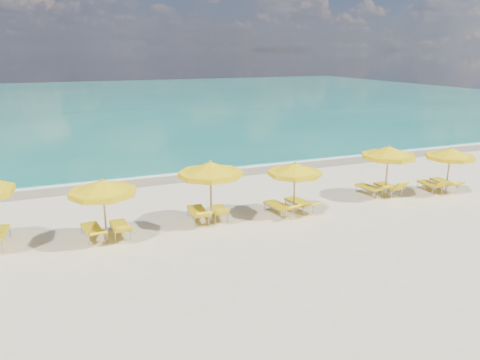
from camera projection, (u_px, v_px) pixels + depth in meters
name	position (u px, v px, depth m)	size (l,w,h in m)	color
ground_plane	(255.00, 219.00, 18.30)	(120.00, 120.00, 0.00)	beige
ocean	(104.00, 101.00, 61.01)	(120.00, 80.00, 0.30)	#136E5C
wet_sand_band	(198.00, 174.00, 24.89)	(120.00, 2.60, 0.01)	tan
foam_line	(193.00, 171.00, 25.60)	(120.00, 1.20, 0.03)	white
whitecap_near	(68.00, 149.00, 31.21)	(14.00, 0.36, 0.05)	white
whitecap_far	(226.00, 123.00, 42.61)	(18.00, 0.30, 0.05)	white
umbrella_1	(103.00, 188.00, 15.50)	(2.52, 2.52, 2.30)	tan
umbrella_2	(210.00, 170.00, 17.29)	(3.03, 3.03, 2.47)	tan
umbrella_3	(295.00, 170.00, 18.29)	(2.73, 2.73, 2.19)	tan
umbrella_4	(388.00, 153.00, 20.45)	(2.78, 2.78, 2.40)	tan
umbrella_5	(450.00, 154.00, 21.05)	(2.69, 2.69, 2.19)	tan
lounger_1_left	(93.00, 233.00, 16.32)	(0.77, 1.86, 0.65)	#A5A8AD
lounger_1_right	(120.00, 230.00, 16.59)	(0.61, 1.73, 0.74)	#A5A8AD
lounger_2_left	(198.00, 216.00, 18.00)	(0.80, 1.97, 0.78)	#A5A8AD
lounger_2_right	(219.00, 214.00, 18.33)	(0.81, 1.65, 0.73)	#A5A8AD
lounger_3_left	(279.00, 209.00, 18.75)	(0.84, 1.86, 0.71)	#A5A8AD
lounger_3_right	(300.00, 205.00, 19.25)	(0.89, 1.85, 0.64)	#A5A8AD
lounger_4_left	(370.00, 191.00, 21.28)	(0.85, 1.79, 0.72)	#A5A8AD
lounger_4_right	(388.00, 190.00, 21.39)	(0.62, 1.74, 0.85)	#A5A8AD
lounger_5_left	(430.00, 187.00, 21.85)	(0.70, 1.66, 0.77)	#A5A8AD
lounger_5_right	(444.00, 185.00, 22.06)	(0.90, 1.94, 0.70)	#A5A8AD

